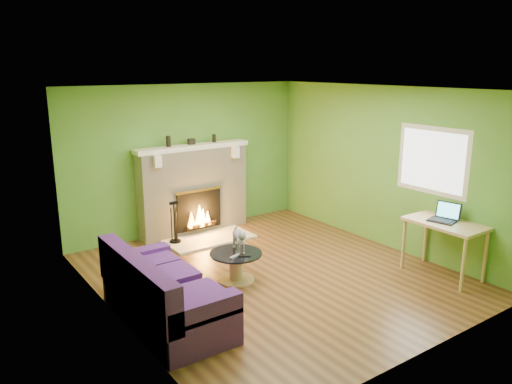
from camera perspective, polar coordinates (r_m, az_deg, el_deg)
floor at (r=7.23m, az=1.90°, el=-9.38°), size 5.00×5.00×0.00m
ceiling at (r=6.63m, az=2.09°, el=11.66°), size 5.00×5.00×0.00m
wall_back at (r=8.89m, az=-7.81°, el=3.77°), size 5.00×0.00×5.00m
wall_front at (r=5.14m, az=19.16°, el=-4.73°), size 5.00×0.00×5.00m
wall_left at (r=5.78m, az=-16.08°, el=-2.38°), size 0.00×5.00×5.00m
wall_right at (r=8.34m, az=14.41°, el=2.76°), size 0.00×5.00×5.00m
window_frame at (r=7.75m, az=19.52°, el=3.41°), size 0.00×1.20×1.20m
window_pane at (r=7.74m, az=19.49°, el=3.40°), size 0.00×1.06×1.06m
fireplace at (r=8.84m, az=-7.14°, el=0.23°), size 2.10×0.46×1.58m
hearth at (r=8.63m, az=-5.36°, el=-5.33°), size 1.50×0.75×0.03m
mantel at (r=8.67m, az=-7.23°, el=5.13°), size 2.10×0.28×0.08m
sofa at (r=5.97m, az=-10.73°, el=-11.47°), size 0.88×1.92×0.86m
coffee_table at (r=6.95m, az=-2.31°, el=-8.28°), size 0.72×0.72×0.41m
desk at (r=7.44m, az=20.81°, el=-3.93°), size 0.62×1.07×0.79m
cat at (r=6.91m, az=-2.01°, el=-5.36°), size 0.38×0.59×0.34m
remote_silver at (r=6.74m, az=-2.48°, el=-7.36°), size 0.18×0.10×0.02m
remote_black at (r=6.75m, az=-1.34°, el=-7.31°), size 0.16×0.12×0.02m
laptop at (r=7.39m, az=20.56°, el=-2.20°), size 0.37×0.41×0.26m
fire_tools at (r=8.39m, az=-9.29°, el=-3.38°), size 0.19×0.19×0.71m
mantel_vase_left at (r=8.49m, az=-9.98°, el=5.72°), size 0.08×0.08×0.18m
mantel_vase_right at (r=8.90m, az=-4.80°, el=6.14°), size 0.07×0.07×0.14m
mantel_box at (r=8.68m, az=-7.39°, el=5.74°), size 0.12×0.08×0.10m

